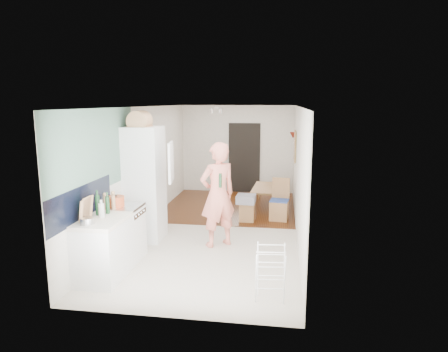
% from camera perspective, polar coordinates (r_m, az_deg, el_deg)
% --- Properties ---
extents(room_shell, '(3.20, 7.00, 2.50)m').
position_cam_1_polar(room_shell, '(8.05, -0.90, 0.92)').
color(room_shell, beige).
rests_on(room_shell, ground).
extents(floor, '(3.20, 7.00, 0.01)m').
position_cam_1_polar(floor, '(8.35, -0.88, -7.56)').
color(floor, beige).
rests_on(floor, ground).
extents(wood_floor_overlay, '(3.20, 3.30, 0.01)m').
position_cam_1_polar(wood_floor_overlay, '(10.10, 0.83, -4.29)').
color(wood_floor_overlay, '#532A0C').
rests_on(wood_floor_overlay, room_shell).
extents(sage_wall_panel, '(0.02, 3.00, 1.30)m').
position_cam_1_polar(sage_wall_panel, '(6.54, -17.77, 3.49)').
color(sage_wall_panel, slate).
rests_on(sage_wall_panel, room_shell).
extents(tile_splashback, '(0.02, 1.90, 0.50)m').
position_cam_1_polar(tile_splashback, '(6.18, -19.59, -3.62)').
color(tile_splashback, black).
rests_on(tile_splashback, room_shell).
extents(doorway_recess, '(0.90, 0.04, 2.00)m').
position_cam_1_polar(doorway_recess, '(11.47, 2.92, 2.56)').
color(doorway_recess, black).
rests_on(doorway_recess, room_shell).
extents(base_cabinet, '(0.60, 0.90, 0.86)m').
position_cam_1_polar(base_cabinet, '(6.27, -16.84, -10.16)').
color(base_cabinet, white).
rests_on(base_cabinet, room_shell).
extents(worktop, '(0.62, 0.92, 0.06)m').
position_cam_1_polar(worktop, '(6.12, -17.07, -6.13)').
color(worktop, white).
rests_on(worktop, room_shell).
extents(range_cooker, '(0.60, 0.60, 0.88)m').
position_cam_1_polar(range_cooker, '(6.91, -14.19, -7.98)').
color(range_cooker, white).
rests_on(range_cooker, room_shell).
extents(cooker_top, '(0.60, 0.60, 0.04)m').
position_cam_1_polar(cooker_top, '(6.78, -14.37, -4.29)').
color(cooker_top, silver).
rests_on(cooker_top, room_shell).
extents(fridge_housing, '(0.66, 0.66, 2.15)m').
position_cam_1_polar(fridge_housing, '(7.65, -11.29, -1.12)').
color(fridge_housing, white).
rests_on(fridge_housing, room_shell).
extents(fridge_door, '(0.14, 0.56, 0.70)m').
position_cam_1_polar(fridge_door, '(7.10, -7.60, 1.98)').
color(fridge_door, white).
rests_on(fridge_door, room_shell).
extents(fridge_interior, '(0.02, 0.52, 0.66)m').
position_cam_1_polar(fridge_interior, '(7.47, -9.18, 2.37)').
color(fridge_interior, white).
rests_on(fridge_interior, room_shell).
extents(pinboard, '(0.03, 0.90, 0.70)m').
position_cam_1_polar(pinboard, '(9.79, 10.12, 4.26)').
color(pinboard, tan).
rests_on(pinboard, room_shell).
extents(pinboard_frame, '(0.00, 0.94, 0.74)m').
position_cam_1_polar(pinboard_frame, '(9.79, 10.04, 4.27)').
color(pinboard_frame, olive).
rests_on(pinboard_frame, room_shell).
extents(wall_sconce, '(0.18, 0.18, 0.16)m').
position_cam_1_polar(wall_sconce, '(10.41, 9.84, 5.75)').
color(wall_sconce, maroon).
rests_on(wall_sconce, room_shell).
extents(person, '(0.98, 0.93, 2.24)m').
position_cam_1_polar(person, '(7.14, -0.90, -1.37)').
color(person, '#F4836E').
rests_on(person, floor).
extents(dining_table, '(0.71, 1.21, 0.41)m').
position_cam_1_polar(dining_table, '(10.13, 6.53, -3.15)').
color(dining_table, olive).
rests_on(dining_table, floor).
extents(dining_chair, '(0.44, 0.44, 0.93)m').
position_cam_1_polar(dining_chair, '(8.91, 7.93, -3.39)').
color(dining_chair, olive).
rests_on(dining_chair, floor).
extents(stool, '(0.34, 0.34, 0.42)m').
position_cam_1_polar(stool, '(8.82, 3.34, -5.15)').
color(stool, olive).
rests_on(stool, floor).
extents(grey_drape, '(0.42, 0.42, 0.18)m').
position_cam_1_polar(grey_drape, '(8.71, 3.17, -3.30)').
color(grey_drape, gray).
rests_on(grey_drape, stool).
extents(drying_rack, '(0.41, 0.38, 0.74)m').
position_cam_1_polar(drying_rack, '(5.44, 6.69, -13.72)').
color(drying_rack, white).
rests_on(drying_rack, floor).
extents(bread_bin, '(0.42, 0.40, 0.21)m').
position_cam_1_polar(bread_bin, '(7.44, -11.95, 7.69)').
color(bread_bin, tan).
rests_on(bread_bin, fridge_housing).
extents(red_casserole, '(0.33, 0.33, 0.17)m').
position_cam_1_polar(red_casserole, '(6.74, -15.18, -3.51)').
color(red_casserole, '#D45127').
rests_on(red_casserole, cooker_top).
extents(steel_pan, '(0.24, 0.24, 0.09)m').
position_cam_1_polar(steel_pan, '(5.89, -18.97, -6.11)').
color(steel_pan, silver).
rests_on(steel_pan, worktop).
extents(held_bottle, '(0.05, 0.05, 0.25)m').
position_cam_1_polar(held_bottle, '(7.00, -0.53, -0.62)').
color(held_bottle, '#183F20').
rests_on(held_bottle, person).
extents(bottle_a, '(0.08, 0.08, 0.27)m').
position_cam_1_polar(bottle_a, '(6.33, -16.30, -4.00)').
color(bottle_a, '#183F20').
rests_on(bottle_a, worktop).
extents(bottle_b, '(0.08, 0.08, 0.30)m').
position_cam_1_polar(bottle_b, '(6.28, -17.61, -4.00)').
color(bottle_b, '#183F20').
rests_on(bottle_b, worktop).
extents(bottle_c, '(0.11, 0.11, 0.21)m').
position_cam_1_polar(bottle_c, '(6.17, -17.09, -4.70)').
color(bottle_c, silver).
rests_on(bottle_c, worktop).
extents(pepper_mill_front, '(0.07, 0.07, 0.23)m').
position_cam_1_polar(pepper_mill_front, '(6.57, -15.53, -3.60)').
color(pepper_mill_front, tan).
rests_on(pepper_mill_front, worktop).
extents(pepper_mill_back, '(0.07, 0.07, 0.22)m').
position_cam_1_polar(pepper_mill_back, '(6.55, -16.61, -3.75)').
color(pepper_mill_back, tan).
rests_on(pepper_mill_back, worktop).
extents(chopping_boards, '(0.05, 0.26, 0.35)m').
position_cam_1_polar(chopping_boards, '(6.02, -19.10, -4.49)').
color(chopping_boards, tan).
rests_on(chopping_boards, worktop).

